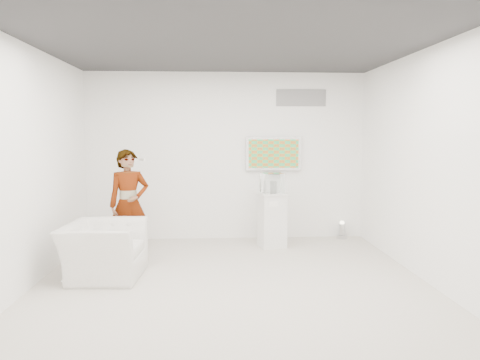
{
  "coord_description": "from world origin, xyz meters",
  "views": [
    {
      "loc": [
        -0.23,
        -5.94,
        1.9
      ],
      "look_at": [
        0.14,
        0.6,
        1.26
      ],
      "focal_mm": 35.0,
      "sensor_mm": 36.0,
      "label": 1
    }
  ],
  "objects": [
    {
      "name": "vitrine",
      "position": [
        0.75,
        1.78,
        1.09
      ],
      "size": [
        0.39,
        0.39,
        0.33
      ],
      "primitive_type": "cube",
      "rotation": [
        0.0,
        0.0,
        0.21
      ],
      "color": "silver",
      "rests_on": "pedestal"
    },
    {
      "name": "wii_remote",
      "position": [
        -1.34,
        1.41,
        1.5
      ],
      "size": [
        0.11,
        0.12,
        0.03
      ],
      "primitive_type": "cube",
      "rotation": [
        0.0,
        0.0,
        0.74
      ],
      "color": "silver",
      "rests_on": "person"
    },
    {
      "name": "logo_decal",
      "position": [
        1.35,
        2.49,
        2.55
      ],
      "size": [
        0.9,
        0.02,
        0.3
      ],
      "primitive_type": "cube",
      "color": "slate",
      "rests_on": "room"
    },
    {
      "name": "room",
      "position": [
        0.0,
        0.0,
        1.5
      ],
      "size": [
        5.01,
        5.01,
        3.0
      ],
      "color": "beige",
      "rests_on": "ground"
    },
    {
      "name": "person",
      "position": [
        -1.52,
        1.18,
        0.84
      ],
      "size": [
        0.71,
        0.59,
        1.67
      ],
      "primitive_type": "imported",
      "rotation": [
        0.0,
        0.0,
        0.37
      ],
      "color": "white",
      "rests_on": "room"
    },
    {
      "name": "tv",
      "position": [
        0.85,
        2.45,
        1.55
      ],
      "size": [
        1.0,
        0.08,
        0.6
      ],
      "primitive_type": "cube",
      "color": "silver",
      "rests_on": "room"
    },
    {
      "name": "pedestal",
      "position": [
        0.75,
        1.78,
        0.46
      ],
      "size": [
        0.53,
        0.53,
        0.92
      ],
      "primitive_type": "cube",
      "rotation": [
        0.0,
        0.0,
        0.2
      ],
      "color": "silver",
      "rests_on": "room"
    },
    {
      "name": "console",
      "position": [
        0.75,
        1.78,
        1.02
      ],
      "size": [
        0.12,
        0.15,
        0.2
      ],
      "primitive_type": "cube",
      "rotation": [
        0.0,
        0.0,
        0.55
      ],
      "color": "silver",
      "rests_on": "pedestal"
    },
    {
      "name": "floor_uplight",
      "position": [
        2.11,
        2.34,
        0.15
      ],
      "size": [
        0.21,
        0.21,
        0.3
      ],
      "primitive_type": "cylinder",
      "rotation": [
        0.0,
        0.0,
        0.08
      ],
      "color": "silver",
      "rests_on": "room"
    },
    {
      "name": "armchair",
      "position": [
        -1.7,
        0.25,
        0.36
      ],
      "size": [
        1.04,
        1.17,
        0.72
      ],
      "primitive_type": "imported",
      "rotation": [
        0.0,
        0.0,
        1.51
      ],
      "color": "white",
      "rests_on": "room"
    }
  ]
}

